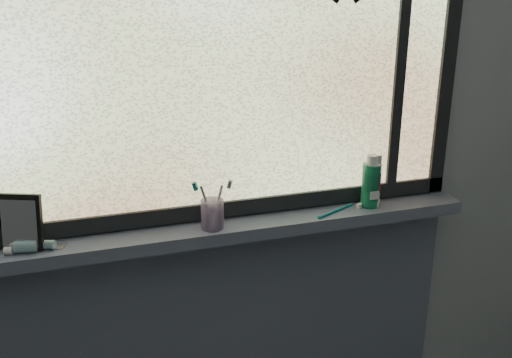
{
  "coord_description": "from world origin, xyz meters",
  "views": [
    {
      "loc": [
        -0.38,
        -0.32,
        1.73
      ],
      "look_at": [
        0.05,
        1.05,
        1.22
      ],
      "focal_mm": 40.0,
      "sensor_mm": 36.0,
      "label": 1
    }
  ],
  "objects": [
    {
      "name": "wall_back",
      "position": [
        0.0,
        1.3,
        1.25
      ],
      "size": [
        3.0,
        0.01,
        2.5
      ],
      "primitive_type": "cube",
      "color": "#9EA3A8",
      "rests_on": "ground"
    },
    {
      "name": "windowsill",
      "position": [
        0.0,
        1.23,
        1.0
      ],
      "size": [
        1.62,
        0.14,
        0.04
      ],
      "primitive_type": "cube",
      "color": "#545A70",
      "rests_on": "wall_back"
    },
    {
      "name": "sill_apron",
      "position": [
        0.0,
        1.29,
        0.49
      ],
      "size": [
        1.62,
        0.02,
        0.98
      ],
      "primitive_type": "cube",
      "color": "#545A70",
      "rests_on": "floor"
    },
    {
      "name": "window_pane",
      "position": [
        0.0,
        1.28,
        1.53
      ],
      "size": [
        1.5,
        0.01,
        1.0
      ],
      "primitive_type": "cube",
      "color": "silver",
      "rests_on": "wall_back"
    },
    {
      "name": "frame_bottom",
      "position": [
        0.0,
        1.28,
        1.05
      ],
      "size": [
        1.6,
        0.03,
        0.05
      ],
      "primitive_type": "cube",
      "color": "black",
      "rests_on": "windowsill"
    },
    {
      "name": "frame_right",
      "position": [
        0.78,
        1.28,
        1.53
      ],
      "size": [
        0.05,
        0.03,
        1.1
      ],
      "primitive_type": "cube",
      "color": "black",
      "rests_on": "wall_back"
    },
    {
      "name": "frame_mullion",
      "position": [
        0.6,
        1.28,
        1.53
      ],
      "size": [
        0.03,
        0.03,
        1.0
      ],
      "primitive_type": "cube",
      "color": "black",
      "rests_on": "wall_back"
    },
    {
      "name": "vanity_mirror",
      "position": [
        -0.57,
        1.24,
        1.1
      ],
      "size": [
        0.14,
        0.11,
        0.16
      ],
      "primitive_type": "cube",
      "rotation": [
        0.0,
        0.0,
        -0.38
      ],
      "color": "black",
      "rests_on": "windowsill"
    },
    {
      "name": "toothpaste_tube",
      "position": [
        -0.54,
        1.21,
        1.04
      ],
      "size": [
        0.19,
        0.08,
        0.03
      ],
      "primitive_type": null,
      "rotation": [
        0.0,
        0.0,
        -0.23
      ],
      "color": "silver",
      "rests_on": "windowsill"
    },
    {
      "name": "toothbrush_cup",
      "position": [
        -0.03,
        1.21,
        1.06
      ],
      "size": [
        0.09,
        0.09,
        0.09
      ],
      "primitive_type": "cylinder",
      "rotation": [
        0.0,
        0.0,
        -0.41
      ],
      "color": "#D2AEE6",
      "rests_on": "windowsill"
    },
    {
      "name": "toothbrush_lying",
      "position": [
        0.37,
        1.21,
        1.03
      ],
      "size": [
        0.19,
        0.1,
        0.01
      ],
      "primitive_type": null,
      "rotation": [
        0.0,
        0.0,
        0.44
      ],
      "color": "#0D727A",
      "rests_on": "windowsill"
    },
    {
      "name": "mouthwash_bottle",
      "position": [
        0.5,
        1.22,
        1.11
      ],
      "size": [
        0.08,
        0.08,
        0.14
      ],
      "primitive_type": "cylinder",
      "rotation": [
        0.0,
        0.0,
        -0.43
      ],
      "color": "#1FA369",
      "rests_on": "windowsill"
    },
    {
      "name": "cream_tube",
      "position": [
        0.51,
        1.23,
        1.11
      ],
      "size": [
        0.05,
        0.05,
        0.12
      ],
      "primitive_type": "cylinder",
      "rotation": [
        0.0,
        0.0,
        0.04
      ],
      "color": "silver",
      "rests_on": "windowsill"
    }
  ]
}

